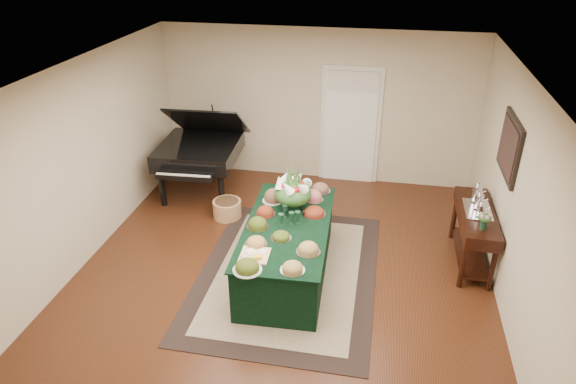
% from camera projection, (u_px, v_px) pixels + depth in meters
% --- Properties ---
extents(ground, '(6.00, 6.00, 0.00)m').
position_uv_depth(ground, '(284.00, 270.00, 7.01)').
color(ground, black).
rests_on(ground, ground).
extents(area_rug, '(2.34, 3.27, 0.01)m').
position_uv_depth(area_rug, '(288.00, 273.00, 6.94)').
color(area_rug, black).
rests_on(area_rug, ground).
extents(kitchen_doorway, '(1.05, 0.07, 2.10)m').
position_uv_depth(kitchen_doorway, '(350.00, 127.00, 9.01)').
color(kitchen_doorway, silver).
rests_on(kitchen_doorway, ground).
extents(buffet_table, '(1.16, 2.30, 0.76)m').
position_uv_depth(buffet_table, '(287.00, 249.00, 6.78)').
color(buffet_table, black).
rests_on(buffet_table, ground).
extents(food_platters, '(1.02, 2.37, 0.14)m').
position_uv_depth(food_platters, '(286.00, 220.00, 6.62)').
color(food_platters, silver).
rests_on(food_platters, buffet_table).
extents(cutting_board, '(0.35, 0.35, 0.10)m').
position_uv_depth(cutting_board, '(255.00, 253.00, 5.99)').
color(cutting_board, tan).
rests_on(cutting_board, buffet_table).
extents(green_goblets, '(0.27, 0.31, 0.18)m').
position_uv_depth(green_goblets, '(289.00, 217.00, 6.62)').
color(green_goblets, '#143220').
rests_on(green_goblets, buffet_table).
extents(floral_centerpiece, '(0.52, 0.52, 0.52)m').
position_uv_depth(floral_centerpiece, '(293.00, 189.00, 6.83)').
color(floral_centerpiece, '#143220').
rests_on(floral_centerpiece, buffet_table).
extents(grand_piano, '(1.46, 1.63, 1.62)m').
position_uv_depth(grand_piano, '(199.00, 151.00, 8.66)').
color(grand_piano, black).
rests_on(grand_piano, ground).
extents(wicker_basket, '(0.45, 0.45, 0.28)m').
position_uv_depth(wicker_basket, '(227.00, 209.00, 8.21)').
color(wicker_basket, '#AA7244').
rests_on(wicker_basket, ground).
extents(mahogany_sideboard, '(0.45, 1.42, 0.81)m').
position_uv_depth(mahogany_sideboard, '(475.00, 223.00, 6.89)').
color(mahogany_sideboard, black).
rests_on(mahogany_sideboard, ground).
extents(tea_service, '(0.34, 0.58, 0.30)m').
position_uv_depth(tea_service, '(479.00, 201.00, 6.81)').
color(tea_service, silver).
rests_on(tea_service, mahogany_sideboard).
extents(pink_bouquet, '(0.18, 0.18, 0.23)m').
position_uv_depth(pink_bouquet, '(485.00, 218.00, 6.34)').
color(pink_bouquet, '#143220').
rests_on(pink_bouquet, mahogany_sideboard).
extents(wall_painting, '(0.05, 0.95, 0.75)m').
position_uv_depth(wall_painting, '(509.00, 147.00, 6.33)').
color(wall_painting, black).
rests_on(wall_painting, ground).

